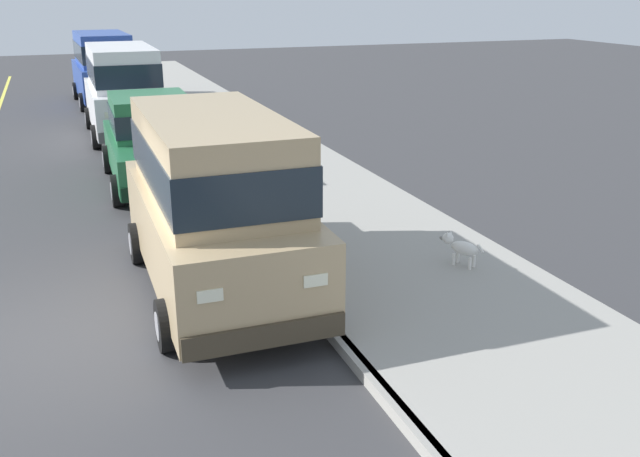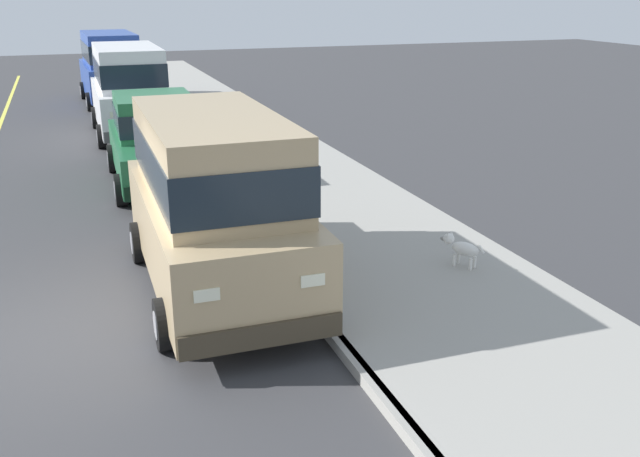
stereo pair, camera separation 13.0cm
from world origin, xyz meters
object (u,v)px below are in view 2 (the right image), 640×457
(car_white_van, at_px, (129,87))
(fire_hydrant, at_px, (261,193))
(car_tan_van, at_px, (215,196))
(car_green_sedan, at_px, (157,139))
(car_blue_van, at_px, (111,65))
(dog_white, at_px, (461,247))

(car_white_van, height_order, fire_hydrant, car_white_van)
(car_tan_van, xyz_separation_m, car_green_sedan, (-0.03, 6.07, -0.41))
(car_tan_van, xyz_separation_m, fire_hydrant, (1.43, 3.01, -0.92))
(car_green_sedan, xyz_separation_m, car_blue_van, (-0.09, 11.85, 0.41))
(car_blue_van, height_order, fire_hydrant, car_blue_van)
(car_green_sedan, distance_m, car_blue_van, 11.86)
(car_tan_van, bearing_deg, car_white_van, 90.26)
(car_white_van, bearing_deg, fire_hydrant, -80.24)
(dog_white, distance_m, fire_hydrant, 4.22)
(car_white_van, bearing_deg, car_blue_van, 90.67)
(dog_white, bearing_deg, car_tan_van, 169.48)
(car_green_sedan, bearing_deg, car_blue_van, 90.44)
(car_green_sedan, xyz_separation_m, car_white_van, (-0.02, 5.57, 0.41))
(car_blue_van, relative_size, fire_hydrant, 6.84)
(car_green_sedan, xyz_separation_m, fire_hydrant, (1.47, -3.06, -0.51))
(car_green_sedan, relative_size, fire_hydrant, 6.39)
(car_white_van, xyz_separation_m, dog_white, (3.58, -12.30, -0.97))
(car_blue_van, relative_size, dog_white, 7.23)
(dog_white, bearing_deg, fire_hydrant, 119.75)
(car_white_van, distance_m, fire_hydrant, 8.81)
(car_tan_van, height_order, fire_hydrant, car_tan_van)
(car_white_van, height_order, dog_white, car_white_van)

